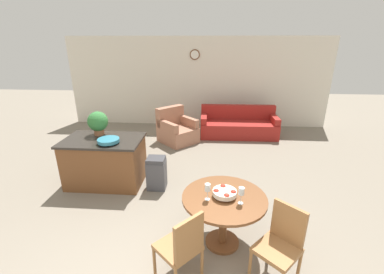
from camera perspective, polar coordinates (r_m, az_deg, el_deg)
name	(u,v)px	position (r m, az deg, el deg)	size (l,w,h in m)	color
wall_back	(197,82)	(8.10, 1.12, 12.02)	(8.00, 0.09, 2.70)	silver
dining_table	(224,208)	(3.42, 7.08, -15.32)	(1.07, 1.07, 0.73)	brown
dining_chair_near_left	(182,245)	(3.00, -2.23, -22.94)	(0.59, 0.59, 0.91)	#9E6B3D
dining_chair_near_right	(281,241)	(3.19, 19.19, -21.06)	(0.59, 0.59, 0.91)	#9E6B3D
fruit_bowl	(225,193)	(3.29, 7.26, -12.15)	(0.30, 0.30, 0.11)	silver
wine_glass_left	(208,188)	(3.17, 3.49, -11.27)	(0.07, 0.07, 0.22)	silver
wine_glass_right	(241,192)	(3.15, 10.92, -11.85)	(0.07, 0.07, 0.22)	silver
kitchen_island	(105,161)	(5.09, -18.69, -5.08)	(1.41, 0.89, 0.89)	brown
teal_bowl	(108,141)	(4.66, -18.07, -0.75)	(0.37, 0.37, 0.09)	teal
potted_plant	(98,122)	(5.10, -20.18, 3.13)	(0.37, 0.37, 0.45)	#A36642
trash_bin	(157,173)	(4.76, -7.87, -7.93)	(0.33, 0.30, 0.61)	#47474C
couch	(238,126)	(7.44, 10.22, 2.46)	(2.14, 0.90, 0.82)	maroon
armchair	(177,131)	(6.88, -3.42, 1.42)	(1.19, 1.19, 0.90)	#A87056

